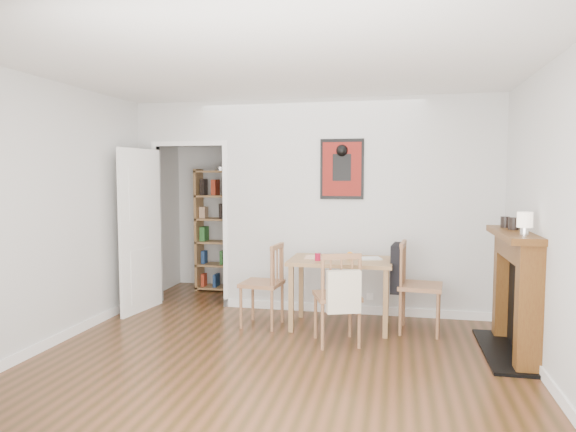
% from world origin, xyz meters
% --- Properties ---
extents(ground, '(5.20, 5.20, 0.00)m').
position_xyz_m(ground, '(0.00, 0.00, 0.00)').
color(ground, '#59321D').
rests_on(ground, ground).
extents(room_shell, '(5.20, 5.20, 5.20)m').
position_xyz_m(room_shell, '(0.10, 1.34, 1.30)').
color(room_shell, silver).
rests_on(room_shell, ground).
extents(dining_table, '(1.11, 0.71, 0.76)m').
position_xyz_m(dining_table, '(0.46, 0.76, 0.67)').
color(dining_table, '#9E7749').
rests_on(dining_table, ground).
extents(chair_left, '(0.51, 0.51, 0.93)m').
position_xyz_m(chair_left, '(-0.41, 0.63, 0.46)').
color(chair_left, '#906443').
rests_on(chair_left, ground).
extents(chair_right, '(0.60, 0.54, 0.97)m').
position_xyz_m(chair_right, '(1.29, 0.75, 0.50)').
color(chair_right, '#906443').
rests_on(chair_right, ground).
extents(chair_front, '(0.60, 0.63, 0.94)m').
position_xyz_m(chair_front, '(0.48, 0.19, 0.48)').
color(chair_front, '#906443').
rests_on(chair_front, ground).
extents(bookshelf, '(0.74, 0.30, 1.77)m').
position_xyz_m(bookshelf, '(-1.43, 2.23, 0.87)').
color(bookshelf, '#9E7749').
rests_on(bookshelf, ground).
extents(fireplace, '(0.45, 1.25, 1.16)m').
position_xyz_m(fireplace, '(2.16, 0.25, 0.62)').
color(fireplace, brown).
rests_on(fireplace, ground).
extents(red_glass, '(0.06, 0.06, 0.08)m').
position_xyz_m(red_glass, '(0.22, 0.61, 0.80)').
color(red_glass, maroon).
rests_on(red_glass, dining_table).
extents(orange_fruit, '(0.08, 0.08, 0.08)m').
position_xyz_m(orange_fruit, '(0.55, 0.80, 0.80)').
color(orange_fruit, orange).
rests_on(orange_fruit, dining_table).
extents(placemat, '(0.43, 0.34, 0.00)m').
position_xyz_m(placemat, '(0.25, 0.84, 0.76)').
color(placemat, beige).
rests_on(placemat, dining_table).
extents(notebook, '(0.31, 0.27, 0.01)m').
position_xyz_m(notebook, '(0.75, 0.84, 0.77)').
color(notebook, silver).
rests_on(notebook, dining_table).
extents(mantel_lamp, '(0.13, 0.13, 0.20)m').
position_xyz_m(mantel_lamp, '(2.12, -0.13, 1.29)').
color(mantel_lamp, silver).
rests_on(mantel_lamp, fireplace).
extents(ceramic_jar_a, '(0.10, 0.10, 0.12)m').
position_xyz_m(ceramic_jar_a, '(2.14, 0.39, 1.22)').
color(ceramic_jar_a, black).
rests_on(ceramic_jar_a, fireplace).
extents(ceramic_jar_b, '(0.09, 0.09, 0.11)m').
position_xyz_m(ceramic_jar_b, '(2.10, 0.58, 1.21)').
color(ceramic_jar_b, black).
rests_on(ceramic_jar_b, fireplace).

